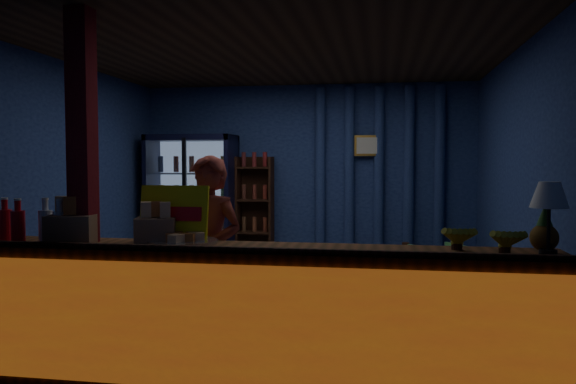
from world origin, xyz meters
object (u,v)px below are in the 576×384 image
Objects in this scene: shopkeeper at (209,256)px; pastry_tray at (183,240)px; green_chair at (441,267)px; table_lamp at (549,198)px.

pastry_tray is (-0.05, -0.46, 0.19)m from shopkeeper.
table_lamp reaches higher than green_chair.
green_chair is 3.80m from pastry_tray.
pastry_tray is 1.09× the size of table_lamp.
green_chair is (2.05, 2.63, -0.51)m from shopkeeper.
shopkeeper is 0.50m from pastry_tray.
table_lamp is at bearing 4.23° from shopkeeper.
table_lamp is (2.35, -0.56, 0.52)m from shopkeeper.
pastry_tray is at bearing 177.48° from table_lamp.
shopkeeper is 3.38m from green_chair.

